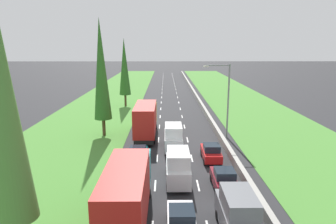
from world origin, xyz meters
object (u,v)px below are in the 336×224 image
Objects in this scene: teal_hatchback_left_lane at (138,155)px; street_light_mast at (226,96)px; white_van_centre_lane_fourth at (173,137)px; red_hatchback_right_lane at (211,152)px; silver_hatchback_centre_lane_second at (181,221)px; red_box_truck_left_lane at (128,194)px; poplar_tree_third at (124,67)px; red_box_truck_left_lane_fourth at (146,119)px; grey_van_right_lane at (238,214)px; poplar_tree_second at (101,70)px; poplar_tree_nearest at (5,108)px; maroon_hatchback_right_lane at (224,179)px; white_van_centre_lane at (178,166)px.

street_light_mast is at bearing 39.93° from teal_hatchback_left_lane.
street_light_mast is (6.39, 4.35, 3.83)m from white_van_centre_lane_fourth.
silver_hatchback_centre_lane_second is at bearing -106.84° from red_hatchback_right_lane.
red_box_truck_left_lane is 0.76× the size of poplar_tree_third.
red_box_truck_left_lane_fourth reaches higher than red_hatchback_right_lane.
grey_van_right_lane reaches higher than teal_hatchback_left_lane.
red_box_truck_left_lane is at bearing 165.78° from silver_hatchback_centre_lane_second.
grey_van_right_lane reaches higher than red_hatchback_right_lane.
poplar_tree_third is 1.38× the size of street_light_mast.
grey_van_right_lane is 0.54× the size of street_light_mast.
red_box_truck_left_lane_fourth is 1.04× the size of street_light_mast.
red_hatchback_right_lane is at bearing 73.16° from silver_hatchback_centre_lane_second.
poplar_tree_third reaches higher than red_box_truck_left_lane_fourth.
red_box_truck_left_lane_fourth is 0.76× the size of poplar_tree_third.
poplar_tree_third is at bearing 89.09° from poplar_tree_second.
poplar_tree_nearest is at bearing -104.12° from red_box_truck_left_lane_fourth.
poplar_tree_third is at bearing 110.04° from maroon_hatchback_right_lane.
grey_van_right_lane is 0.39× the size of poplar_tree_third.
maroon_hatchback_right_lane is 3.83m from white_van_centre_lane.
street_light_mast is (15.00, -0.91, -3.03)m from poplar_tree_second.
teal_hatchback_left_lane is 0.27× the size of poplar_tree_second.
red_box_truck_left_lane_fourth is 0.65× the size of poplar_tree_second.
grey_van_right_lane is 1.26× the size of maroon_hatchback_right_lane.
poplar_tree_second is at bearing 130.47° from maroon_hatchback_right_lane.
red_box_truck_left_lane is at bearing -88.26° from teal_hatchback_left_lane.
white_van_centre_lane is 14.37m from street_light_mast.
red_hatchback_right_lane is (7.16, 0.73, 0.00)m from teal_hatchback_left_lane.
red_box_truck_left_lane_fourth is 15.86m from maroon_hatchback_right_lane.
silver_hatchback_centre_lane_second is at bearing -71.84° from teal_hatchback_left_lane.
white_van_centre_lane_fourth is at bearing 90.37° from silver_hatchback_centre_lane_second.
grey_van_right_lane is 15.52m from white_van_centre_lane_fourth.
grey_van_right_lane is 13.98m from poplar_tree_nearest.
street_light_mast is (9.59, 18.46, 3.05)m from red_box_truck_left_lane.
poplar_tree_second is at bearing 123.48° from white_van_centre_lane.
poplar_tree_second is (-5.10, 9.19, 7.43)m from teal_hatchback_left_lane.
red_box_truck_left_lane_fourth is at bearing 90.23° from red_box_truck_left_lane.
maroon_hatchback_right_lane is at bearing -88.96° from red_hatchback_right_lane.
red_box_truck_left_lane is 0.65× the size of poplar_tree_second.
red_box_truck_left_lane_fourth is at bearing 75.88° from poplar_tree_nearest.
red_hatchback_right_lane is 0.27× the size of poplar_tree_second.
poplar_tree_nearest is (-8.72, -16.69, 6.76)m from white_van_centre_lane_fourth.
grey_van_right_lane is 5.93m from maroon_hatchback_right_lane.
red_box_truck_left_lane_fourth is at bearing 176.70° from street_light_mast.
white_van_centre_lane_fourth is (3.28, -4.91, -0.78)m from red_box_truck_left_lane_fourth.
silver_hatchback_centre_lane_second is at bearing -14.22° from red_box_truck_left_lane.
silver_hatchback_centre_lane_second is 23.22m from poplar_tree_second.
poplar_tree_nearest reaches higher than teal_hatchback_left_lane.
poplar_tree_third is at bearing 113.86° from red_hatchback_right_lane.
poplar_tree_nearest is at bearing -125.66° from street_light_mast.
white_van_centre_lane reaches higher than teal_hatchback_left_lane.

